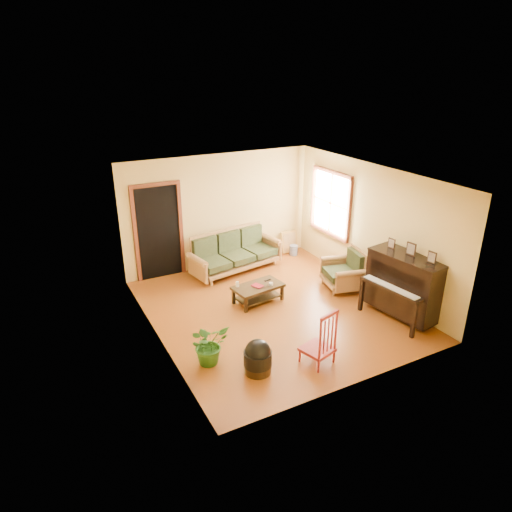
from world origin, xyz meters
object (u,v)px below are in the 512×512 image
sofa (236,252)px  ceramic_crock (293,250)px  red_chair (318,336)px  piano (404,286)px  armchair (342,269)px  footstool (258,360)px  potted_plant (209,344)px  coffee_table (258,294)px

sofa → ceramic_crock: sofa is taller
ceramic_crock → red_chair: bearing=-117.4°
sofa → piano: piano is taller
sofa → armchair: size_ratio=2.48×
footstool → ceramic_crock: bearing=51.3°
red_chair → potted_plant: size_ratio=1.39×
armchair → red_chair: 2.76m
sofa → piano: size_ratio=1.54×
coffee_table → potted_plant: bearing=-138.9°
footstool → piano: bearing=4.5°
piano → sofa: bearing=111.2°
coffee_table → red_chair: red_chair is taller
sofa → coffee_table: (-0.27, -1.57, -0.28)m
sofa → potted_plant: bearing=-132.3°
potted_plant → red_chair: bearing=-27.6°
coffee_table → ceramic_crock: bearing=42.1°
coffee_table → ceramic_crock: (1.93, 1.74, -0.05)m
sofa → red_chair: (-0.39, -3.78, 0.02)m
piano → footstool: (-3.18, -0.25, -0.40)m
armchair → footstool: 3.39m
footstool → potted_plant: potted_plant is taller
sofa → ceramic_crock: 1.70m
sofa → ceramic_crock: (1.66, 0.17, -0.33)m
armchair → ceramic_crock: size_ratio=3.43×
footstool → potted_plant: size_ratio=0.64×
footstool → potted_plant: bearing=134.3°
coffee_table → footstool: size_ratio=2.26×
sofa → potted_plant: size_ratio=3.11×
footstool → armchair: bearing=30.4°
piano → footstool: 3.22m
coffee_table → piano: piano is taller
sofa → ceramic_crock: size_ratio=8.52×
sofa → footstool: bearing=-120.5°
piano → armchair: bearing=92.4°
piano → footstool: piano is taller
armchair → potted_plant: 3.66m
red_chair → ceramic_crock: size_ratio=3.82×
armchair → potted_plant: (-3.48, -1.14, -0.09)m
coffee_table → potted_plant: size_ratio=1.44×
armchair → potted_plant: bearing=-148.3°
red_chair → potted_plant: 1.70m
sofa → piano: 3.80m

